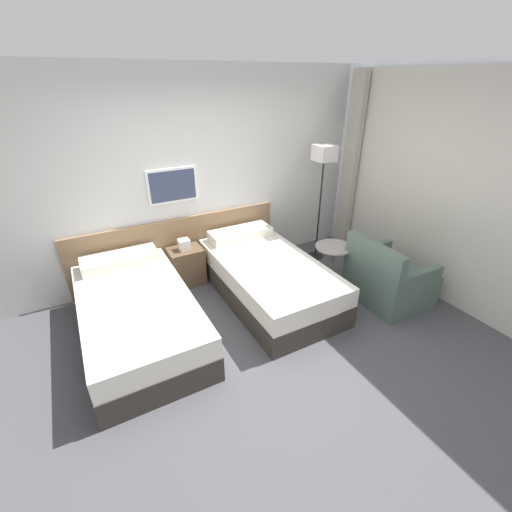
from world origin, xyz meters
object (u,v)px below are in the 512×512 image
at_px(bed_near_door, 138,315).
at_px(floor_lamp, 324,163).
at_px(armchair, 387,280).
at_px(side_table, 332,258).
at_px(nightstand, 186,265).
at_px(bed_near_window, 267,277).

relative_size(bed_near_door, floor_lamp, 1.19).
distance_m(bed_near_door, armchair, 3.00).
distance_m(floor_lamp, side_table, 1.34).
relative_size(nightstand, armchair, 0.74).
xyz_separation_m(side_table, armchair, (0.40, -0.60, -0.14)).
relative_size(bed_near_window, floor_lamp, 1.19).
bearing_deg(bed_near_door, nightstand, 44.31).
relative_size(bed_near_window, side_table, 3.50).
height_order(bed_near_window, nightstand, nightstand).
distance_m(bed_near_window, nightstand, 1.13).
height_order(bed_near_door, floor_lamp, floor_lamp).
bearing_deg(bed_near_window, armchair, -31.77).
bearing_deg(bed_near_window, floor_lamp, 24.95).
height_order(bed_near_door, side_table, bed_near_door).
distance_m(nightstand, floor_lamp, 2.37).
xyz_separation_m(bed_near_door, nightstand, (0.81, 0.79, 0.00)).
xyz_separation_m(bed_near_window, side_table, (0.88, -0.19, 0.14)).
height_order(bed_near_window, floor_lamp, floor_lamp).
relative_size(side_table, armchair, 0.65).
distance_m(nightstand, side_table, 1.96).
xyz_separation_m(bed_near_door, floor_lamp, (2.84, 0.57, 1.20)).
distance_m(bed_near_window, armchair, 1.51).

